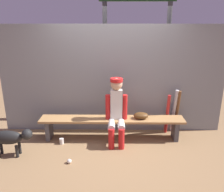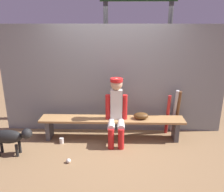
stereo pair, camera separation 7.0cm
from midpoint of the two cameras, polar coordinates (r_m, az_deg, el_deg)
ground_plane at (r=4.68m, az=-0.44°, el=-10.27°), size 30.00×30.00×0.00m
chainlink_fence at (r=4.66m, az=-0.38°, el=3.87°), size 4.47×0.03×2.16m
dugout_bench at (r=4.53m, az=-0.45°, el=-6.47°), size 2.76×0.36×0.43m
player_seated at (r=4.31m, az=0.61°, el=-3.29°), size 0.41×0.55×1.22m
baseball_glove at (r=4.49m, az=6.65°, el=-4.76°), size 0.28×0.20×0.12m
bat_aluminum_red at (r=4.83m, az=12.93°, el=-4.37°), size 0.08×0.15×0.83m
bat_aluminum_silver at (r=4.90m, az=14.48°, el=-3.55°), size 0.09×0.22×0.93m
bat_wood_dark at (r=4.92m, az=15.19°, el=-3.65°), size 0.07×0.22×0.91m
baseball at (r=4.00m, az=-10.90°, el=-15.35°), size 0.07×0.07×0.07m
cup_on_ground at (r=4.57m, az=-12.63°, el=-10.68°), size 0.08×0.08×0.11m
cup_on_bench at (r=4.49m, az=1.99°, el=-4.75°), size 0.08×0.08×0.11m
scoreboard at (r=5.26m, az=6.49°, el=21.83°), size 1.88×0.27×3.75m
dog at (r=4.35m, az=-23.94°, el=-9.29°), size 0.84×0.20×0.49m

